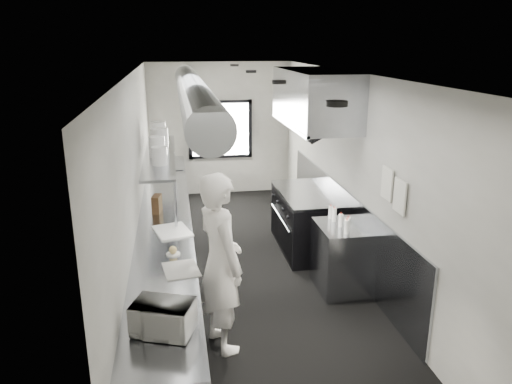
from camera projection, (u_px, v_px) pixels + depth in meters
name	position (u px, v px, depth m)	size (l,w,h in m)	color
floor	(249.00, 272.00, 7.19)	(3.00, 8.00, 0.01)	black
ceiling	(248.00, 74.00, 6.37)	(3.00, 8.00, 0.01)	silver
wall_back	(220.00, 129.00, 10.56)	(3.00, 0.02, 2.80)	#B4B2AB
wall_front	(347.00, 351.00, 3.01)	(3.00, 0.02, 2.80)	#B4B2AB
wall_left	(136.00, 184.00, 6.55)	(0.02, 8.00, 2.80)	#B4B2AB
wall_right	(353.00, 174.00, 7.02)	(0.02, 8.00, 2.80)	#B4B2AB
wall_cladding	(342.00, 223.00, 7.55)	(0.03, 5.50, 1.10)	#979BA5
hvac_duct	(192.00, 91.00, 6.71)	(0.40, 0.40, 6.40)	gray
service_window	(220.00, 130.00, 10.52)	(1.36, 0.05, 1.25)	white
exhaust_hood	(314.00, 98.00, 7.33)	(0.81, 2.20, 0.88)	#979BA5
prep_counter	(166.00, 263.00, 6.41)	(0.70, 6.00, 0.90)	#979BA5
pass_shelf	(161.00, 156.00, 7.50)	(0.45, 3.00, 0.68)	#979BA5
range	(306.00, 221.00, 7.88)	(0.88, 1.60, 0.94)	black
bottle_station	(342.00, 258.00, 6.58)	(0.65, 0.80, 0.90)	#979BA5
far_work_table	(168.00, 185.00, 9.90)	(0.70, 1.20, 0.90)	#979BA5
notice_sheet_a	(387.00, 183.00, 5.82)	(0.02, 0.28, 0.38)	silver
notice_sheet_b	(400.00, 196.00, 5.51)	(0.02, 0.28, 0.38)	silver
line_cook	(220.00, 263.00, 5.19)	(0.71, 0.47, 1.96)	white
microwave	(163.00, 318.00, 4.06)	(0.45, 0.34, 0.27)	silver
deli_tub_a	(144.00, 328.00, 4.06)	(0.14, 0.14, 0.10)	#A1AB9E
deli_tub_b	(140.00, 307.00, 4.39)	(0.14, 0.14, 0.10)	#A1AB9E
newspaper	(181.00, 269.00, 5.21)	(0.35, 0.44, 0.01)	white
small_plate	(173.00, 254.00, 5.58)	(0.16, 0.16, 0.01)	silver
pastry	(173.00, 250.00, 5.56)	(0.09, 0.09, 0.09)	tan
cutting_board	(172.00, 231.00, 6.25)	(0.40, 0.54, 0.02)	white
knife_block	(157.00, 204.00, 6.93)	(0.10, 0.23, 0.25)	#4F391B
plate_stack_a	(160.00, 156.00, 6.80)	(0.21, 0.21, 0.25)	silver
plate_stack_b	(157.00, 147.00, 7.27)	(0.23, 0.23, 0.30)	silver
plate_stack_c	(160.00, 140.00, 7.54)	(0.26, 0.26, 0.37)	silver
plate_stack_d	(159.00, 133.00, 8.07)	(0.25, 0.25, 0.39)	silver
squeeze_bottle_a	(347.00, 227.00, 6.16)	(0.06, 0.06, 0.18)	white
squeeze_bottle_b	(348.00, 224.00, 6.25)	(0.06, 0.06, 0.18)	white
squeeze_bottle_c	(341.00, 220.00, 6.40)	(0.06, 0.06, 0.17)	white
squeeze_bottle_d	(334.00, 215.00, 6.59)	(0.06, 0.06, 0.19)	white
squeeze_bottle_e	(331.00, 212.00, 6.69)	(0.06, 0.06, 0.18)	white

